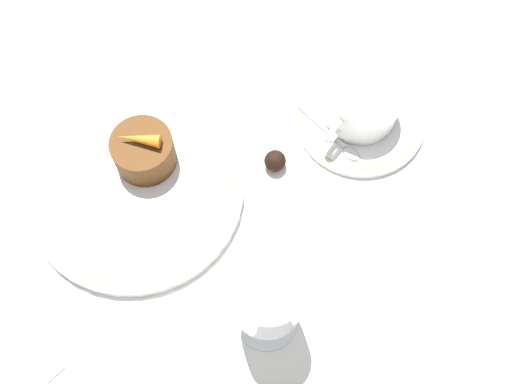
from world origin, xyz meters
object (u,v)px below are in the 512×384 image
(dinner_plate, at_px, (136,190))
(wine_glass, at_px, (268,300))
(coffee_cup, at_px, (362,102))
(dessert_cake, at_px, (141,154))
(fork, at_px, (17,326))

(dinner_plate, height_order, wine_glass, wine_glass)
(coffee_cup, bearing_deg, wine_glass, 15.12)
(coffee_cup, height_order, wine_glass, wine_glass)
(dinner_plate, distance_m, dessert_cake, 0.04)
(coffee_cup, relative_size, wine_glass, 0.88)
(dinner_plate, distance_m, wine_glass, 0.22)
(wine_glass, xyz_separation_m, fork, (0.18, -0.20, -0.08))
(coffee_cup, distance_m, fork, 0.45)
(coffee_cup, relative_size, fork, 0.64)
(coffee_cup, distance_m, wine_glass, 0.27)
(dinner_plate, height_order, coffee_cup, coffee_cup)
(dinner_plate, bearing_deg, wine_glass, 85.40)
(fork, xyz_separation_m, dessert_cake, (-0.22, -0.03, 0.03))
(coffee_cup, distance_m, dessert_cake, 0.26)
(fork, bearing_deg, dessert_cake, -173.42)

